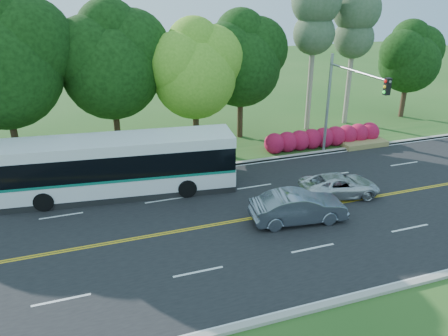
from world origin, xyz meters
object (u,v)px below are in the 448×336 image
object	(u,v)px
traffic_signal	(345,94)
suv	(340,185)
sedan	(298,207)
transit_bus	(120,167)

from	to	relation	value
traffic_signal	suv	xyz separation A→B (m)	(-2.85, -4.57, -4.02)
suv	sedan	bearing A→B (deg)	126.82
traffic_signal	transit_bus	world-z (taller)	traffic_signal
traffic_signal	transit_bus	bearing A→B (deg)	-179.16
traffic_signal	transit_bus	xyz separation A→B (m)	(-14.58, -0.21, -2.98)
transit_bus	suv	size ratio (longest dim) A/B	2.89
traffic_signal	sedan	xyz separation A→B (m)	(-6.48, -6.42, -3.85)
transit_bus	suv	world-z (taller)	transit_bus
sedan	traffic_signal	bearing A→B (deg)	-38.72
sedan	suv	size ratio (longest dim) A/B	1.07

